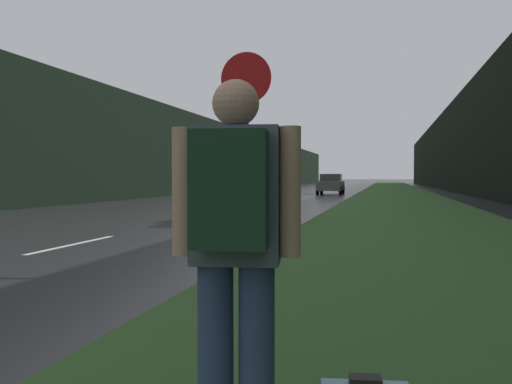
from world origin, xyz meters
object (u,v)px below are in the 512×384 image
object	(u,v)px
car_passing_near	(243,198)
car_passing_far	(331,184)
stop_sign	(246,141)
hitchhiker_with_backpack	(235,240)

from	to	relation	value
car_passing_near	car_passing_far	world-z (taller)	car_passing_far
stop_sign	car_passing_near	distance (m)	9.01
car_passing_far	car_passing_near	bearing A→B (deg)	90.00
stop_sign	hitchhiker_with_backpack	size ratio (longest dim) A/B	1.64
car_passing_near	stop_sign	bearing A→B (deg)	105.21
hitchhiker_with_backpack	car_passing_near	xyz separation A→B (m)	(-3.44, 13.02, -0.33)
hitchhiker_with_backpack	car_passing_far	distance (m)	39.25
car_passing_near	car_passing_far	bearing A→B (deg)	-90.00
stop_sign	car_passing_far	xyz separation A→B (m)	(-2.35, 34.71, -1.03)
hitchhiker_with_backpack	car_passing_near	world-z (taller)	hitchhiker_with_backpack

